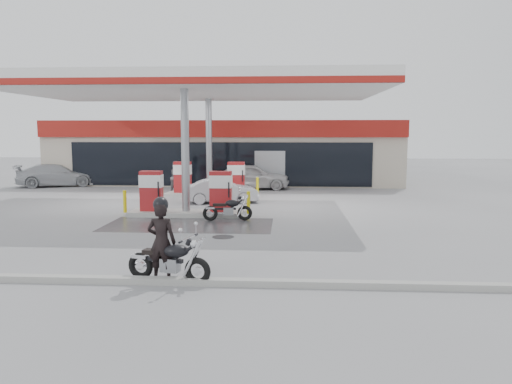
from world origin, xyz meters
TOP-DOWN VIEW (x-y plane):
  - ground at (0.00, 0.00)m, footprint 90.00×90.00m
  - wet_patch at (0.50, 0.00)m, footprint 6.00×3.00m
  - drain_cover at (2.00, -2.00)m, footprint 0.70×0.70m
  - kerb at (0.00, -7.00)m, footprint 28.00×0.25m
  - store_building at (0.01, 15.94)m, footprint 22.00×8.22m
  - canopy at (0.00, 5.00)m, footprint 16.00×10.02m
  - pump_island_near at (0.00, 2.00)m, footprint 5.14×1.30m
  - pump_island_far at (0.00, 8.00)m, footprint 5.14×1.30m
  - main_motorcycle at (1.43, -6.81)m, footprint 2.01×0.92m
  - biker_main at (1.24, -6.76)m, footprint 0.70×0.50m
  - parked_motorcycle at (1.82, 0.94)m, footprint 1.87×0.72m
  - sedan_white at (1.92, 11.20)m, footprint 4.60×2.18m
  - attendant at (-1.95, 9.04)m, footprint 0.92×1.03m
  - hatchback_silver at (0.95, 5.60)m, footprint 3.61×1.81m
  - parked_car_left at (-10.00, 12.00)m, footprint 5.09×3.46m
  - parked_car_right at (4.50, 14.00)m, footprint 4.16×2.98m

SIDE VIEW (x-z plane):
  - ground at x=0.00m, z-range 0.00..0.00m
  - wet_patch at x=0.50m, z-range 0.00..0.00m
  - drain_cover at x=2.00m, z-range 0.00..0.01m
  - kerb at x=0.00m, z-range 0.00..0.15m
  - parked_motorcycle at x=1.82m, z-range -0.05..0.91m
  - main_motorcycle at x=1.43m, z-range -0.06..0.99m
  - parked_car_right at x=4.50m, z-range 0.00..1.05m
  - hatchback_silver at x=0.95m, z-range 0.00..1.14m
  - parked_car_left at x=-10.00m, z-range 0.00..1.37m
  - pump_island_near at x=0.00m, z-range -0.18..1.60m
  - pump_island_far at x=0.00m, z-range -0.18..1.60m
  - sedan_white at x=1.92m, z-range 0.00..1.52m
  - attendant at x=-1.95m, z-range 0.00..1.76m
  - biker_main at x=1.24m, z-range 0.00..1.80m
  - store_building at x=0.01m, z-range 0.01..4.01m
  - canopy at x=0.00m, z-range 2.51..8.02m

